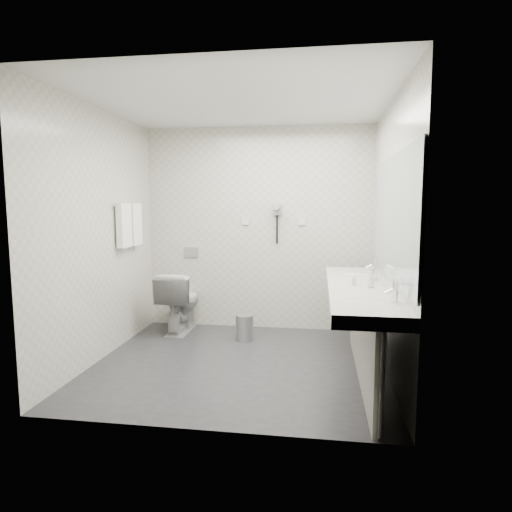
# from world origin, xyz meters

# --- Properties ---
(floor) EXTENTS (2.80, 2.80, 0.00)m
(floor) POSITION_xyz_m (0.00, 0.00, 0.00)
(floor) COLOR #27272B
(floor) RESTS_ON ground
(ceiling) EXTENTS (2.80, 2.80, 0.00)m
(ceiling) POSITION_xyz_m (0.00, 0.00, 2.50)
(ceiling) COLOR silver
(ceiling) RESTS_ON wall_back
(wall_back) EXTENTS (2.80, 0.00, 2.80)m
(wall_back) POSITION_xyz_m (0.00, 1.30, 1.25)
(wall_back) COLOR beige
(wall_back) RESTS_ON floor
(wall_front) EXTENTS (2.80, 0.00, 2.80)m
(wall_front) POSITION_xyz_m (0.00, -1.30, 1.25)
(wall_front) COLOR beige
(wall_front) RESTS_ON floor
(wall_left) EXTENTS (0.00, 2.60, 2.60)m
(wall_left) POSITION_xyz_m (-1.40, 0.00, 1.25)
(wall_left) COLOR beige
(wall_left) RESTS_ON floor
(wall_right) EXTENTS (0.00, 2.60, 2.60)m
(wall_right) POSITION_xyz_m (1.40, 0.00, 1.25)
(wall_right) COLOR beige
(wall_right) RESTS_ON floor
(vanity_counter) EXTENTS (0.55, 2.20, 0.10)m
(vanity_counter) POSITION_xyz_m (1.12, -0.20, 0.80)
(vanity_counter) COLOR silver
(vanity_counter) RESTS_ON floor
(vanity_panel) EXTENTS (0.03, 2.15, 0.75)m
(vanity_panel) POSITION_xyz_m (1.15, -0.20, 0.38)
(vanity_panel) COLOR gray
(vanity_panel) RESTS_ON floor
(vanity_post_near) EXTENTS (0.06, 0.06, 0.75)m
(vanity_post_near) POSITION_xyz_m (1.18, -1.24, 0.38)
(vanity_post_near) COLOR silver
(vanity_post_near) RESTS_ON floor
(vanity_post_far) EXTENTS (0.06, 0.06, 0.75)m
(vanity_post_far) POSITION_xyz_m (1.18, 0.84, 0.38)
(vanity_post_far) COLOR silver
(vanity_post_far) RESTS_ON floor
(mirror) EXTENTS (0.02, 2.20, 1.05)m
(mirror) POSITION_xyz_m (1.39, -0.20, 1.45)
(mirror) COLOR #B2BCC6
(mirror) RESTS_ON wall_right
(basin_near) EXTENTS (0.40, 0.31, 0.05)m
(basin_near) POSITION_xyz_m (1.12, -0.85, 0.83)
(basin_near) COLOR silver
(basin_near) RESTS_ON vanity_counter
(basin_far) EXTENTS (0.40, 0.31, 0.05)m
(basin_far) POSITION_xyz_m (1.12, 0.45, 0.83)
(basin_far) COLOR silver
(basin_far) RESTS_ON vanity_counter
(faucet_near) EXTENTS (0.04, 0.04, 0.15)m
(faucet_near) POSITION_xyz_m (1.32, -0.85, 0.92)
(faucet_near) COLOR silver
(faucet_near) RESTS_ON vanity_counter
(faucet_far) EXTENTS (0.04, 0.04, 0.15)m
(faucet_far) POSITION_xyz_m (1.32, 0.45, 0.92)
(faucet_far) COLOR silver
(faucet_far) RESTS_ON vanity_counter
(soap_bottle_a) EXTENTS (0.04, 0.04, 0.09)m
(soap_bottle_a) POSITION_xyz_m (1.08, -0.21, 0.90)
(soap_bottle_a) COLOR beige
(soap_bottle_a) RESTS_ON vanity_counter
(soap_bottle_b) EXTENTS (0.09, 0.09, 0.10)m
(soap_bottle_b) POSITION_xyz_m (1.23, -0.11, 0.90)
(soap_bottle_b) COLOR beige
(soap_bottle_b) RESTS_ON vanity_counter
(soap_bottle_c) EXTENTS (0.07, 0.07, 0.14)m
(soap_bottle_c) POSITION_xyz_m (1.21, -0.31, 0.92)
(soap_bottle_c) COLOR beige
(soap_bottle_c) RESTS_ON vanity_counter
(glass_left) EXTENTS (0.07, 0.07, 0.10)m
(glass_left) POSITION_xyz_m (1.29, 0.09, 0.90)
(glass_left) COLOR silver
(glass_left) RESTS_ON vanity_counter
(toilet) EXTENTS (0.42, 0.74, 0.74)m
(toilet) POSITION_xyz_m (-0.92, 0.97, 0.37)
(toilet) COLOR silver
(toilet) RESTS_ON floor
(flush_plate) EXTENTS (0.18, 0.02, 0.12)m
(flush_plate) POSITION_xyz_m (-0.85, 1.29, 0.95)
(flush_plate) COLOR #B2B5BA
(flush_plate) RESTS_ON wall_back
(pedal_bin) EXTENTS (0.27, 0.27, 0.28)m
(pedal_bin) POSITION_xyz_m (-0.07, 0.73, 0.14)
(pedal_bin) COLOR #B2B5BA
(pedal_bin) RESTS_ON floor
(bin_lid) EXTENTS (0.20, 0.20, 0.02)m
(bin_lid) POSITION_xyz_m (-0.07, 0.73, 0.29)
(bin_lid) COLOR #B2B5BA
(bin_lid) RESTS_ON pedal_bin
(towel_rail) EXTENTS (0.02, 0.62, 0.02)m
(towel_rail) POSITION_xyz_m (-1.35, 0.55, 1.55)
(towel_rail) COLOR silver
(towel_rail) RESTS_ON wall_left
(towel_near) EXTENTS (0.07, 0.24, 0.48)m
(towel_near) POSITION_xyz_m (-1.34, 0.41, 1.33)
(towel_near) COLOR white
(towel_near) RESTS_ON towel_rail
(towel_far) EXTENTS (0.07, 0.24, 0.48)m
(towel_far) POSITION_xyz_m (-1.34, 0.69, 1.33)
(towel_far) COLOR white
(towel_far) RESTS_ON towel_rail
(dryer_cradle) EXTENTS (0.10, 0.04, 0.14)m
(dryer_cradle) POSITION_xyz_m (0.25, 1.27, 1.50)
(dryer_cradle) COLOR #97989D
(dryer_cradle) RESTS_ON wall_back
(dryer_barrel) EXTENTS (0.08, 0.14, 0.08)m
(dryer_barrel) POSITION_xyz_m (0.25, 1.20, 1.53)
(dryer_barrel) COLOR #97989D
(dryer_barrel) RESTS_ON dryer_cradle
(dryer_cord) EXTENTS (0.02, 0.02, 0.35)m
(dryer_cord) POSITION_xyz_m (0.25, 1.26, 1.25)
(dryer_cord) COLOR black
(dryer_cord) RESTS_ON dryer_cradle
(switch_plate_a) EXTENTS (0.09, 0.02, 0.09)m
(switch_plate_a) POSITION_xyz_m (-0.15, 1.29, 1.35)
(switch_plate_a) COLOR silver
(switch_plate_a) RESTS_ON wall_back
(switch_plate_b) EXTENTS (0.09, 0.02, 0.09)m
(switch_plate_b) POSITION_xyz_m (0.55, 1.29, 1.35)
(switch_plate_b) COLOR silver
(switch_plate_b) RESTS_ON wall_back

